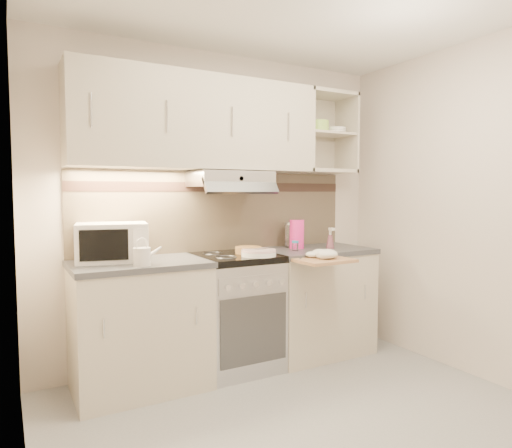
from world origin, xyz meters
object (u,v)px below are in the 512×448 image
(pink_pitcher, at_px, (297,234))
(cutting_board, at_px, (321,260))
(microwave, at_px, (112,242))
(plate_stack, at_px, (259,253))
(watering_can, at_px, (143,256))
(spray_bottle, at_px, (330,240))
(glass_jar, at_px, (291,235))
(electric_range, at_px, (236,311))

(pink_pitcher, bearing_deg, cutting_board, -108.70)
(microwave, xyz_separation_m, plate_stack, (1.01, -0.28, -0.11))
(watering_can, relative_size, spray_bottle, 1.12)
(plate_stack, relative_size, cutting_board, 0.64)
(microwave, bearing_deg, cutting_board, -8.57)
(plate_stack, xyz_separation_m, spray_bottle, (0.76, 0.11, 0.05))
(plate_stack, bearing_deg, pink_pitcher, 25.96)
(plate_stack, bearing_deg, watering_can, -177.64)
(spray_bottle, bearing_deg, plate_stack, -170.86)
(plate_stack, height_order, cutting_board, plate_stack)
(pink_pitcher, distance_m, spray_bottle, 0.29)
(microwave, relative_size, pink_pitcher, 2.15)
(glass_jar, bearing_deg, electric_range, -164.90)
(glass_jar, distance_m, cutting_board, 0.60)
(spray_bottle, bearing_deg, pink_pitcher, 151.29)
(glass_jar, bearing_deg, cutting_board, -100.91)
(spray_bottle, bearing_deg, cutting_board, -134.96)
(plate_stack, relative_size, spray_bottle, 1.39)
(watering_can, relative_size, glass_jar, 0.98)
(pink_pitcher, xyz_separation_m, spray_bottle, (0.25, -0.14, -0.05))
(glass_jar, xyz_separation_m, cutting_board, (-0.11, -0.58, -0.14))
(electric_range, xyz_separation_m, cutting_board, (0.51, -0.41, 0.42))
(cutting_board, bearing_deg, watering_can, 169.72)
(microwave, height_order, plate_stack, microwave)
(pink_pitcher, bearing_deg, spray_bottle, -36.20)
(electric_range, xyz_separation_m, microwave, (-0.91, 0.10, 0.58))
(watering_can, bearing_deg, plate_stack, -18.97)
(spray_bottle, bearing_deg, microwave, 175.54)
(electric_range, distance_m, spray_bottle, 1.01)
(glass_jar, height_order, cutting_board, glass_jar)
(electric_range, relative_size, watering_can, 4.26)
(microwave, height_order, cutting_board, microwave)
(electric_range, xyz_separation_m, pink_pitcher, (0.62, 0.07, 0.57))
(pink_pitcher, xyz_separation_m, glass_jar, (0.01, 0.10, -0.01))
(microwave, distance_m, cutting_board, 1.52)
(pink_pitcher, relative_size, cutting_board, 0.60)
(plate_stack, xyz_separation_m, cutting_board, (0.41, -0.23, -0.05))
(watering_can, distance_m, cutting_board, 1.31)
(electric_range, height_order, spray_bottle, spray_bottle)
(electric_range, height_order, cutting_board, electric_range)
(watering_can, bearing_deg, spray_bottle, -16.26)
(plate_stack, distance_m, spray_bottle, 0.77)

